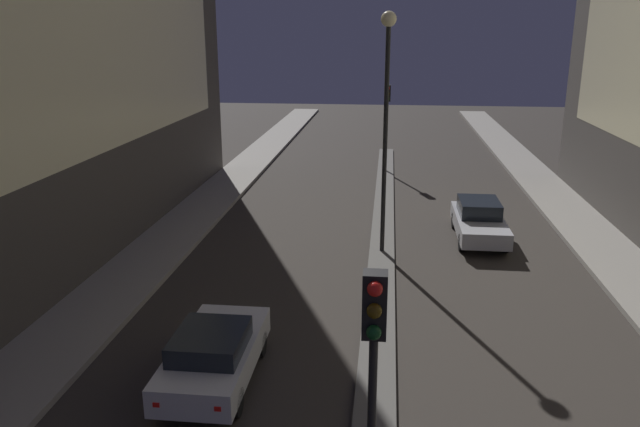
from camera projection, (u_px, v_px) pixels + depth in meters
The scene contains 6 objects.
median_strip at pixel (382, 239), 24.29m from camera, with size 0.92×37.96×0.12m.
traffic_light_near at pixel (373, 365), 8.24m from camera, with size 0.32×0.42×4.84m.
traffic_light_mid at pixel (387, 109), 34.88m from camera, with size 0.32×0.42×4.84m.
street_lamp at pixel (387, 93), 21.27m from camera, with size 0.53×0.53×8.40m.
car_left_lane at pixel (214, 354), 14.37m from camera, with size 1.81×4.18×1.42m.
car_right_lane at pixel (479, 220), 24.37m from camera, with size 1.79×4.52×1.50m.
Camera 1 is at (0.11, -3.15, 7.92)m, focal length 35.00 mm.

